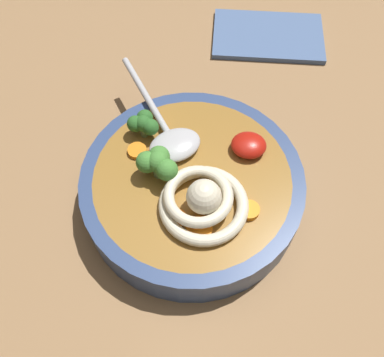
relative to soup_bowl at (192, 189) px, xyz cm
name	(u,v)px	position (x,y,z in cm)	size (l,w,h in cm)	color
table_slab	(220,209)	(-3.40, -0.14, -4.53)	(99.35, 99.35, 4.11)	#936D47
soup_bowl	(192,189)	(0.00, 0.00, 0.00)	(24.80, 24.80, 4.79)	#334775
noodle_pile	(202,201)	(-1.42, 3.31, 3.61)	(10.31, 10.11, 4.14)	beige
soup_spoon	(170,136)	(3.08, -4.83, 3.11)	(12.12, 16.33, 1.60)	#B7B7BC
chili_sauce_dollop	(249,145)	(-5.90, -4.49, 3.21)	(3.98, 3.58, 1.79)	#B2190F
broccoli_floret_near_spoon	(157,164)	(3.65, 0.07, 4.60)	(4.62, 3.97, 3.65)	#7A9E60
broccoli_floret_center	(143,123)	(6.11, -5.55, 4.15)	(3.71, 3.19, 2.93)	#7A9E60
carrot_slice_front	(137,151)	(6.53, -2.83, 2.57)	(2.15, 2.15, 0.51)	orange
carrot_slice_far	(249,210)	(-6.32, 3.38, 2.64)	(2.19, 2.19, 0.65)	orange
carrot_slice_beside_noodles	(177,219)	(0.99, 5.20, 2.66)	(2.09, 2.09, 0.70)	orange
carrot_slice_rear	(199,229)	(-1.37, 6.00, 2.60)	(2.73, 2.73, 0.56)	orange
folded_napkin	(268,36)	(-8.42, -29.06, -2.07)	(16.49, 10.39, 0.80)	#4C6693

